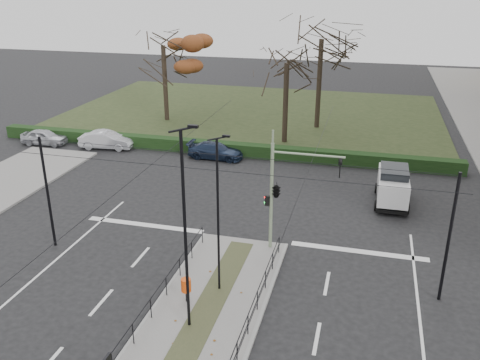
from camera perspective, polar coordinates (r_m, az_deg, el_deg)
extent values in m
plane|color=black|center=(23.44, -2.54, -12.51)|extent=(140.00, 140.00, 0.00)
cube|color=slate|center=(21.49, -4.57, -15.97)|extent=(4.40, 15.00, 0.14)
cube|color=#263118|center=(53.48, 1.38, 7.54)|extent=(38.00, 26.00, 0.10)
cube|color=black|center=(40.94, -2.97, 3.68)|extent=(38.00, 1.00, 1.00)
cylinder|color=black|center=(26.95, -4.25, -6.18)|extent=(0.04, 0.04, 0.90)
cylinder|color=black|center=(26.04, 4.40, -7.25)|extent=(0.04, 0.04, 0.90)
cylinder|color=black|center=(21.50, -10.05, -13.05)|extent=(0.04, 13.20, 0.04)
cylinder|color=black|center=(20.35, 0.91, -14.92)|extent=(0.04, 13.20, 0.04)
cylinder|color=black|center=(27.61, -20.79, -1.40)|extent=(0.14, 0.14, 6.00)
cylinder|color=black|center=(23.16, 22.41, -6.14)|extent=(0.14, 0.14, 6.00)
cylinder|color=black|center=(21.74, -2.01, 1.02)|extent=(20.00, 0.02, 0.02)
cylinder|color=black|center=(23.54, -0.62, 2.69)|extent=(20.00, 0.02, 0.02)
cylinder|color=black|center=(20.52, -13.84, -1.53)|extent=(0.02, 34.00, 0.02)
cylinder|color=black|center=(18.41, 5.83, -3.75)|extent=(0.02, 34.00, 0.02)
cylinder|color=gray|center=(25.51, 3.54, -1.91)|extent=(0.17, 0.17, 5.66)
cylinder|color=gray|center=(24.40, 7.68, 2.84)|extent=(3.48, 0.11, 0.11)
imported|color=black|center=(24.47, 11.15, 1.32)|extent=(0.22, 0.24, 0.98)
imported|color=black|center=(25.30, 4.09, -1.06)|extent=(1.14, 2.19, 0.87)
cube|color=black|center=(25.64, 3.10, -2.31)|extent=(0.24, 0.17, 0.54)
sphere|color=#FF0C0C|center=(25.59, 2.87, -1.95)|extent=(0.12, 0.12, 0.12)
sphere|color=#0CE533|center=(25.71, 2.86, -2.55)|extent=(0.12, 0.12, 0.12)
cylinder|color=black|center=(22.62, -6.03, -12.80)|extent=(0.09, 0.09, 0.54)
cylinder|color=#D2430C|center=(22.32, -6.08, -11.65)|extent=(0.43, 0.43, 0.59)
cylinder|color=black|center=(19.23, -6.16, -6.16)|extent=(0.12, 0.12, 8.18)
cube|color=black|center=(17.50, -5.30, 6.02)|extent=(0.36, 0.14, 0.10)
cylinder|color=black|center=(21.69, -2.48, -4.29)|extent=(0.11, 0.11, 7.07)
cube|color=black|center=(20.23, -1.56, 4.95)|extent=(0.31, 0.12, 0.09)
imported|color=#B8BAC0|center=(46.15, -21.14, 4.52)|extent=(3.97, 1.85, 1.31)
imported|color=#B8BAC0|center=(43.45, -14.76, 4.37)|extent=(4.56, 2.05, 1.45)
imported|color=#1B273F|center=(39.73, -2.77, 3.31)|extent=(4.39, 1.87, 1.26)
cube|color=silver|center=(32.94, 16.78, -0.57)|extent=(1.80, 4.27, 1.38)
cube|color=black|center=(32.64, 16.93, 0.78)|extent=(1.66, 2.35, 0.65)
cube|color=black|center=(33.27, 16.61, -2.00)|extent=(1.84, 4.36, 0.18)
cylinder|color=black|center=(32.03, 18.26, -3.08)|extent=(0.22, 0.66, 0.66)
cylinder|color=black|center=(31.93, 15.06, -2.79)|extent=(0.22, 0.66, 0.66)
cylinder|color=black|center=(34.62, 18.06, -1.17)|extent=(0.22, 0.66, 0.66)
cylinder|color=black|center=(34.53, 15.10, -0.90)|extent=(0.22, 0.66, 0.66)
cylinder|color=black|center=(50.45, -8.41, 10.68)|extent=(0.44, 0.44, 7.17)
ellipsoid|color=#5D2F15|center=(49.90, -8.64, 14.71)|extent=(6.83, 6.83, 4.50)
cylinder|color=black|center=(47.71, 8.86, 10.56)|extent=(0.44, 0.44, 8.06)
cylinder|color=black|center=(43.04, 5.14, 8.57)|extent=(0.44, 0.44, 6.66)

